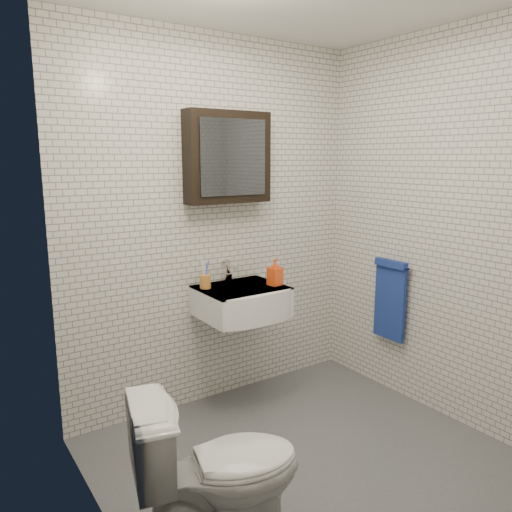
% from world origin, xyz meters
% --- Properties ---
extents(ground, '(2.20, 2.00, 0.01)m').
position_xyz_m(ground, '(0.00, 0.00, 0.01)').
color(ground, '#4E5156').
rests_on(ground, ground).
extents(room_shell, '(2.22, 2.02, 2.51)m').
position_xyz_m(room_shell, '(0.00, 0.00, 1.47)').
color(room_shell, silver).
rests_on(room_shell, ground).
extents(washbasin, '(0.55, 0.50, 0.20)m').
position_xyz_m(washbasin, '(0.05, 0.73, 0.76)').
color(washbasin, white).
rests_on(washbasin, room_shell).
extents(faucet, '(0.06, 0.20, 0.15)m').
position_xyz_m(faucet, '(0.05, 0.93, 0.92)').
color(faucet, silver).
rests_on(faucet, washbasin).
extents(mirror_cabinet, '(0.60, 0.15, 0.60)m').
position_xyz_m(mirror_cabinet, '(0.05, 0.93, 1.70)').
color(mirror_cabinet, black).
rests_on(mirror_cabinet, room_shell).
extents(towel_rail, '(0.09, 0.30, 0.58)m').
position_xyz_m(towel_rail, '(1.04, 0.35, 0.72)').
color(towel_rail, silver).
rests_on(towel_rail, room_shell).
extents(toothbrush_cup, '(0.09, 0.09, 0.20)m').
position_xyz_m(toothbrush_cup, '(-0.16, 0.88, 0.90)').
color(toothbrush_cup, '#C67931').
rests_on(toothbrush_cup, washbasin).
extents(soap_bottle, '(0.10, 0.10, 0.18)m').
position_xyz_m(soap_bottle, '(0.27, 0.68, 0.94)').
color(soap_bottle, orange).
rests_on(soap_bottle, washbasin).
extents(toilet, '(0.80, 0.58, 0.74)m').
position_xyz_m(toilet, '(-0.73, -0.26, 0.37)').
color(toilet, silver).
rests_on(toilet, ground).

